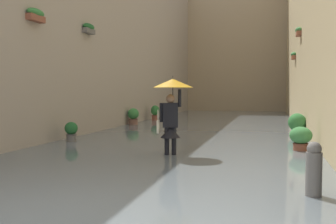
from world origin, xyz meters
TOP-DOWN VIEW (x-y plane):
  - ground_plane at (0.00, -13.67)m, footprint 68.35×68.35m
  - flood_water at (0.00, -13.67)m, footprint 8.72×33.34m
  - building_facade_right at (4.86, -13.67)m, footprint 2.04×31.34m
  - building_facade_far at (0.00, -28.24)m, footprint 11.52×1.80m
  - person_wading at (-0.30, -5.09)m, footprint 1.02×1.02m
  - potted_plant_near_right at (3.45, -16.09)m, footprint 0.47×0.47m
  - potted_plant_far_left at (-3.67, -10.57)m, footprint 0.66×0.66m
  - potted_plant_far_right at (3.66, -13.13)m, footprint 0.55×0.55m
  - potted_plant_mid_right at (3.41, -6.71)m, footprint 0.41×0.41m
  - potted_plant_near_left at (-3.50, -6.68)m, footprint 0.60×0.60m
  - mooring_bollard at (-3.33, -1.95)m, footprint 0.24×0.24m

SIDE VIEW (x-z plane):
  - ground_plane at x=0.00m, z-range 0.00..0.00m
  - flood_water at x=0.00m, z-range 0.00..0.12m
  - potted_plant_mid_right at x=3.41m, z-range 0.05..0.80m
  - potted_plant_near_left at x=-3.50m, z-range 0.07..0.83m
  - mooring_bollard at x=-3.33m, z-range 0.00..0.96m
  - potted_plant_far_right at x=3.66m, z-range 0.05..0.96m
  - potted_plant_far_left at x=-3.67m, z-range 0.05..0.97m
  - potted_plant_near_right at x=3.45m, z-range 0.05..0.99m
  - person_wading at x=-0.30m, z-range 0.42..2.53m
  - building_facade_right at x=4.86m, z-range 0.00..9.75m
  - building_facade_far at x=0.00m, z-range 0.00..12.55m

